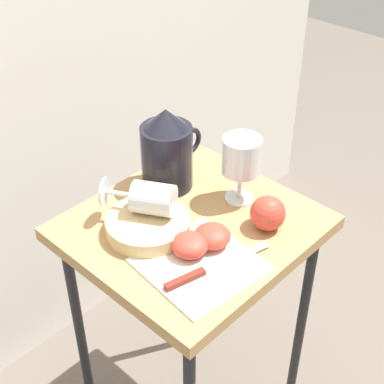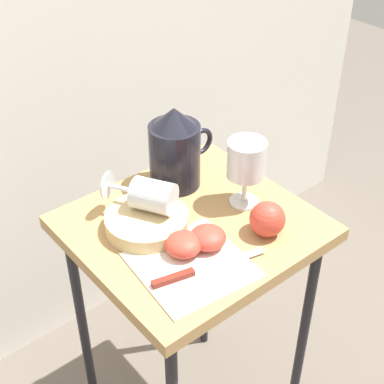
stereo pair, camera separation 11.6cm
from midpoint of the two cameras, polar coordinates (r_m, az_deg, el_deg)
The scene contains 11 objects.
curtain_drape at distance 1.48m, azimuth -18.25°, elevation 13.45°, with size 2.40×0.03×1.89m, color silver.
table at distance 1.26m, azimuth -2.64°, elevation -6.09°, with size 0.48×0.45×0.71m.
linen_napkin at distance 1.11m, azimuth -2.23°, elevation -7.37°, with size 0.20×0.21×0.00m, color silver.
basket_tray at distance 1.18m, azimuth -7.23°, elevation -3.41°, with size 0.17×0.17×0.04m, color tan.
pitcher at distance 1.28m, azimuth -5.09°, elevation 3.58°, with size 0.17×0.12×0.20m.
wine_glass_upright at distance 1.21m, azimuth 2.22°, elevation 3.24°, with size 0.08×0.08×0.16m.
wine_glass_tipped_near at distance 1.17m, azimuth -6.97°, elevation -0.72°, with size 0.13×0.16×0.07m.
apple_half_left at distance 1.12m, azimuth -3.21°, elevation -5.39°, with size 0.07×0.07×0.04m, color #CC3D2D.
apple_half_right at distance 1.14m, azimuth -0.89°, elevation -4.52°, with size 0.07×0.07×0.04m, color #CC3D2D.
apple_whole at distance 1.18m, azimuth 4.79°, elevation -2.23°, with size 0.07×0.07×0.07m, color #CC3D2D.
knife at distance 1.09m, azimuth -1.97°, elevation -8.08°, with size 0.23×0.07×0.01m.
Camera 1 is at (-0.68, -0.65, 1.48)m, focal length 53.52 mm.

